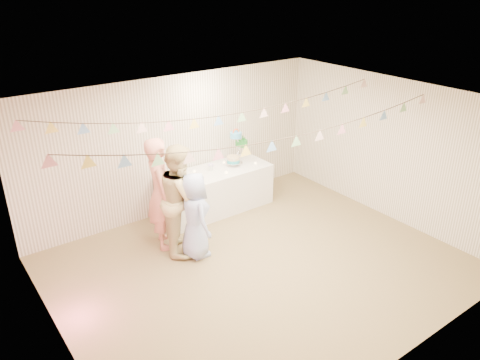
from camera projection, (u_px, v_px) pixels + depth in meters
floor at (260, 266)px, 7.37m from camera, size 6.00×6.00×0.00m
ceiling at (263, 105)px, 6.31m from camera, size 6.00×6.00×0.00m
back_wall at (177, 145)px, 8.68m from camera, size 6.00×6.00×0.00m
front_wall at (407, 273)px, 5.00m from camera, size 6.00×6.00×0.00m
left_wall at (52, 261)px, 5.22m from camera, size 5.00×5.00×0.00m
right_wall at (391, 150)px, 8.46m from camera, size 5.00×5.00×0.00m
table at (216, 190)px, 8.99m from camera, size 2.16×0.86×0.81m
cake_stand at (237, 150)px, 9.05m from camera, size 0.60×0.35×0.67m
cake_bottom at (233, 165)px, 9.02m from camera, size 0.31×0.31×0.15m
cake_middle at (242, 146)px, 9.20m from camera, size 0.27×0.27×0.22m
cake_top_tier at (236, 137)px, 8.87m from camera, size 0.25×0.25×0.19m
platter at (195, 180)px, 8.56m from camera, size 0.37×0.37×0.02m
posy at (211, 170)px, 8.82m from camera, size 0.13×0.13×0.14m
person_adult_a at (161, 193)px, 7.60m from camera, size 0.65×0.80×1.91m
person_adult_b at (181, 199)px, 7.49m from camera, size 1.03×1.11×1.84m
person_child at (195, 216)px, 7.40m from camera, size 0.53×0.75×1.43m
bunting_back at (218, 106)px, 7.22m from camera, size 5.60×1.10×0.40m
bunting_front at (272, 129)px, 6.28m from camera, size 5.60×0.90×0.36m
tealight_0 at (182, 183)px, 8.28m from camera, size 0.04×0.04×0.03m
tealight_1 at (194, 171)px, 8.76m from camera, size 0.04×0.04×0.03m
tealight_2 at (226, 172)px, 8.71m from camera, size 0.04×0.04×0.03m
tealight_3 at (224, 162)px, 9.17m from camera, size 0.04×0.04×0.03m
tealight_4 at (255, 163)px, 9.13m from camera, size 0.04×0.04×0.03m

